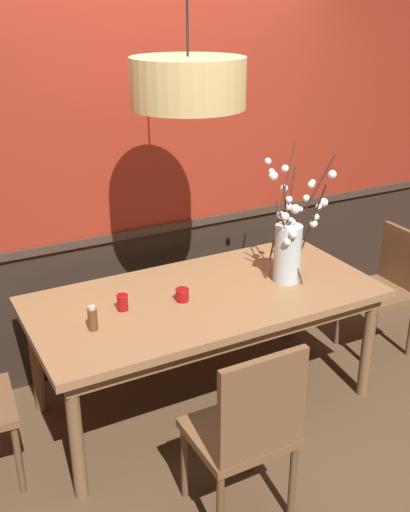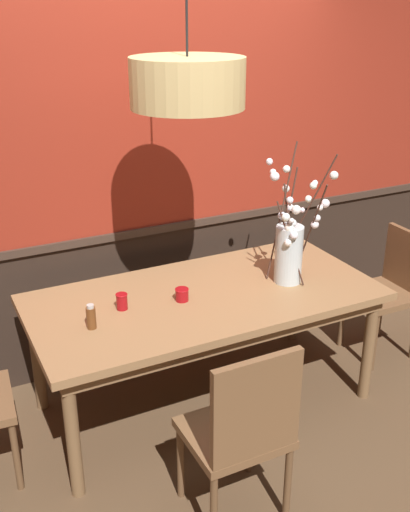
{
  "view_description": "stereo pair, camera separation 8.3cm",
  "coord_description": "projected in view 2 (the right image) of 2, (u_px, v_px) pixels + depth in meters",
  "views": [
    {
      "loc": [
        -1.5,
        -2.81,
        2.36
      ],
      "look_at": [
        0.0,
        0.0,
        1.0
      ],
      "focal_mm": 42.65,
      "sensor_mm": 36.0,
      "label": 1
    },
    {
      "loc": [
        -1.42,
        -2.85,
        2.36
      ],
      "look_at": [
        0.0,
        0.0,
        1.0
      ],
      "focal_mm": 42.65,
      "sensor_mm": 36.0,
      "label": 2
    }
  ],
  "objects": [
    {
      "name": "back_wall",
      "position": [
        153.0,
        170.0,
        3.95
      ],
      "size": [
        4.99,
        0.14,
        2.66
      ],
      "color": "#2D2119",
      "rests_on": "ground"
    },
    {
      "name": "vase_with_blossoms",
      "position": [
        290.0,
        248.0,
        3.64
      ],
      "size": [
        0.39,
        0.44,
        0.83
      ],
      "color": "silver",
      "rests_on": "dining_table"
    },
    {
      "name": "chair_near_side_left",
      "position": [
        243.0,
        428.0,
        2.78
      ],
      "size": [
        0.46,
        0.42,
        0.97
      ],
      "color": "brown",
      "rests_on": "ground"
    },
    {
      "name": "candle_holder_nearer_center",
      "position": [
        182.0,
        294.0,
        3.46
      ],
      "size": [
        0.08,
        0.08,
        0.07
      ],
      "color": "#9E0F14",
      "rests_on": "dining_table"
    },
    {
      "name": "pendant_lamp",
      "position": [
        187.0,
        83.0,
        2.98
      ],
      "size": [
        0.57,
        0.57,
        0.82
      ],
      "color": "tan"
    },
    {
      "name": "condiment_bottle",
      "position": [
        91.0,
        317.0,
        3.16
      ],
      "size": [
        0.05,
        0.05,
        0.14
      ],
      "color": "brown",
      "rests_on": "dining_table"
    },
    {
      "name": "chair_head_east_end",
      "position": [
        390.0,
        286.0,
        4.22
      ],
      "size": [
        0.42,
        0.42,
        0.89
      ],
      "color": "brown",
      "rests_on": "ground"
    },
    {
      "name": "dining_table",
      "position": [
        205.0,
        306.0,
        3.59
      ],
      "size": [
        2.04,
        0.99,
        0.76
      ],
      "color": "#997047",
      "rests_on": "ground"
    },
    {
      "name": "ground_plane",
      "position": [
        205.0,
        401.0,
        3.85
      ],
      "size": [
        24.0,
        24.0,
        0.0
      ],
      "primitive_type": "plane",
      "color": "brown"
    },
    {
      "name": "candle_holder_nearer_edge",
      "position": [
        122.0,
        301.0,
        3.36
      ],
      "size": [
        0.07,
        0.07,
        0.09
      ],
      "color": "#9E0F14",
      "rests_on": "dining_table"
    },
    {
      "name": "chair_far_side_right",
      "position": [
        188.0,
        262.0,
        4.52
      ],
      "size": [
        0.47,
        0.45,
        0.96
      ],
      "color": "brown",
      "rests_on": "ground"
    }
  ]
}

